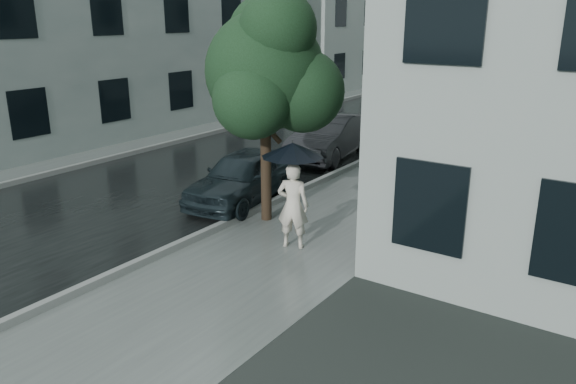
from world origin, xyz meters
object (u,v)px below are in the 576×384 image
Objects in this scene: pedestrian at (293,206)px; car_far at (329,137)px; street_tree at (268,69)px; lamp_post at (391,72)px; car_near at (244,176)px.

car_far is at bearing -84.20° from pedestrian.
street_tree is (-1.41, 1.10, 2.54)m from pedestrian.
pedestrian is 0.38× the size of lamp_post.
car_far is at bearing 107.11° from street_tree.
lamp_post is at bearing 93.83° from street_tree.
car_near is (-0.76, -6.94, -2.05)m from lamp_post.
lamp_post is (-0.51, 7.60, -0.72)m from street_tree.
street_tree is 3.12m from car_near.
street_tree is 6.65m from car_far.
street_tree reaches higher than pedestrian.
lamp_post reaches higher than pedestrian.
street_tree reaches higher than lamp_post.
car_near is at bearing 152.48° from street_tree.
lamp_post is at bearing 76.99° from car_near.
street_tree is 1.32× the size of car_near.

